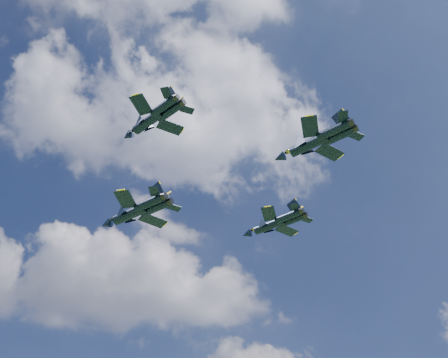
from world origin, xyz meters
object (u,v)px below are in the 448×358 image
(jet_slot, at_px, (306,145))
(jet_left, at_px, (146,123))
(jet_lead, at_px, (128,214))
(jet_right, at_px, (267,226))

(jet_slot, bearing_deg, jet_left, 132.70)
(jet_lead, bearing_deg, jet_right, -44.98)
(jet_lead, height_order, jet_right, jet_right)
(jet_lead, distance_m, jet_left, 24.82)
(jet_slot, bearing_deg, jet_lead, 92.76)
(jet_right, bearing_deg, jet_slot, -135.13)
(jet_lead, xyz_separation_m, jet_right, (28.29, 3.66, 1.40))
(jet_lead, height_order, jet_left, jet_lead)
(jet_lead, relative_size, jet_left, 1.38)
(jet_lead, bearing_deg, jet_slot, -89.09)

